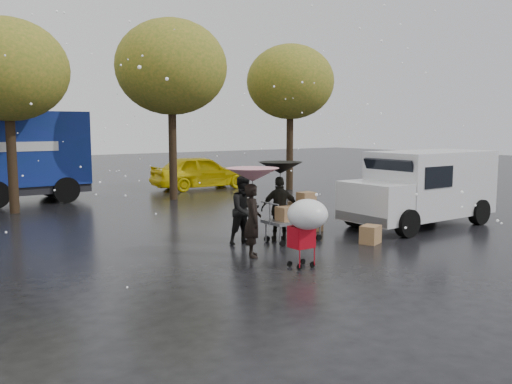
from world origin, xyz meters
TOP-DOWN VIEW (x-y plane):
  - ground at (0.00, 0.00)m, footprint 90.00×90.00m
  - person_pink at (-0.41, 0.24)m, footprint 0.64×0.72m
  - person_middle at (0.18, 1.43)m, footprint 0.86×0.68m
  - person_black at (1.12, 1.20)m, footprint 1.05×0.85m
  - umbrella_pink at (-0.41, 0.24)m, footprint 1.20×1.20m
  - umbrella_black at (1.12, 1.20)m, footprint 1.13×1.13m
  - vendor_cart at (1.45, 0.96)m, footprint 1.52×0.80m
  - shopping_cart at (-0.10, -1.27)m, footprint 0.84×0.84m
  - white_van at (5.99, 0.57)m, footprint 4.91×2.18m
  - box_ground_near at (2.81, -0.35)m, footprint 0.62×0.56m
  - box_ground_far at (2.71, 1.73)m, footprint 0.52×0.44m
  - yellow_taxi at (5.25, 12.66)m, footprint 4.75×2.17m
  - tree_row at (-0.47, 10.00)m, footprint 21.60×4.40m

SIDE VIEW (x-z plane):
  - ground at x=0.00m, z-range 0.00..0.00m
  - box_ground_far at x=2.71m, z-range 0.00..0.37m
  - box_ground_near at x=2.81m, z-range 0.00..0.46m
  - vendor_cart at x=1.45m, z-range 0.09..1.36m
  - yellow_taxi at x=5.25m, z-range 0.00..1.58m
  - person_pink at x=-0.41m, z-range 0.00..1.67m
  - person_black at x=1.12m, z-range 0.00..1.67m
  - person_middle at x=0.18m, z-range 0.00..1.72m
  - shopping_cart at x=-0.10m, z-range 0.33..1.80m
  - white_van at x=5.99m, z-range 0.06..2.26m
  - umbrella_pink at x=-0.41m, z-range 0.86..2.88m
  - umbrella_black at x=1.12m, z-range 0.87..2.91m
  - tree_row at x=-0.47m, z-range 1.46..8.58m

